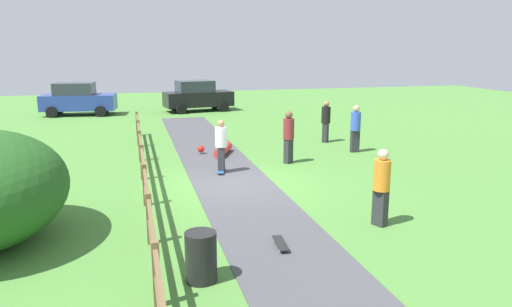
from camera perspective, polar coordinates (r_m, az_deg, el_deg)
ground_plane at (r=14.46m, az=-2.65°, el=-3.68°), size 60.00×60.00×0.00m
asphalt_path at (r=14.46m, az=-2.65°, el=-3.65°), size 2.40×28.00×0.02m
wooden_fence at (r=14.00m, az=-13.14°, el=-1.72°), size 0.12×18.12×1.10m
trash_bin at (r=8.69m, az=-6.50°, el=-11.99°), size 0.56×0.56×0.90m
skater_riding at (r=15.56m, az=-4.14°, el=1.18°), size 0.47×0.82×1.72m
skater_fallen at (r=18.33m, az=-4.09°, el=0.44°), size 1.40×1.52×0.36m
skateboard_loose at (r=10.11m, az=2.93°, el=-10.51°), size 0.26×0.81×0.08m
bystander_maroon at (r=16.89m, az=3.87°, el=2.25°), size 0.53×0.53×1.84m
bystander_orange at (r=11.33m, az=14.58°, el=-3.46°), size 0.50×0.50×1.80m
bystander_blue at (r=19.03m, az=11.65°, el=3.15°), size 0.40×0.40×1.82m
bystander_black at (r=20.81m, az=8.23°, el=3.98°), size 0.54×0.54×1.77m
parked_car_blue at (r=30.60m, az=-20.26°, el=6.04°), size 4.37×2.38×1.92m
parked_car_black at (r=30.71m, az=-6.91°, el=6.75°), size 4.41×2.50×1.92m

